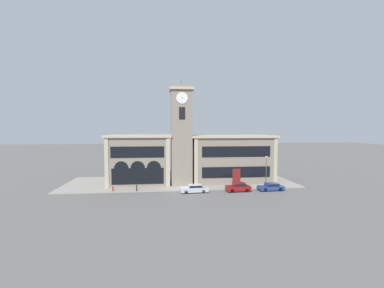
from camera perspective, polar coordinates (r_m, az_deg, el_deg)
The scene contains 11 objects.
ground_plane at distance 44.82m, azimuth -1.91°, elevation -10.40°, with size 300.00×300.00×0.00m, color #605E5B.
sidewalk_kerb at distance 51.74m, azimuth -2.50°, elevation -8.46°, with size 44.30×14.26×0.15m.
clock_tower at distance 48.60m, azimuth -2.37°, elevation 1.96°, with size 4.57×4.57×20.05m.
town_hall_left_wing at distance 51.64m, azimuth -11.47°, elevation -3.25°, with size 12.26×9.85×9.52m.
town_hall_right_wing at distance 53.15m, azimuth 8.50°, elevation -3.10°, with size 16.62×9.85×9.41m.
parked_car_near at distance 43.63m, azimuth 0.54°, elevation -9.83°, with size 4.74×1.91×1.34m.
parked_car_mid at distance 45.11m, azimuth 10.27°, elevation -9.37°, with size 4.19×2.02×1.47m.
parked_car_far at distance 47.08m, azimuth 17.17°, elevation -9.03°, with size 4.48×1.95×1.29m.
street_lamp at distance 48.06m, azimuth 16.18°, elevation -4.89°, with size 0.36×0.36×5.66m.
bollard at distance 45.04m, azimuth -12.20°, elevation -9.53°, with size 0.18×0.18×1.06m.
fire_hydrant at distance 45.91m, azimuth -17.16°, elevation -9.49°, with size 0.22×0.22×0.87m.
Camera 1 is at (-3.21, -43.43, 10.57)m, focal length 24.00 mm.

